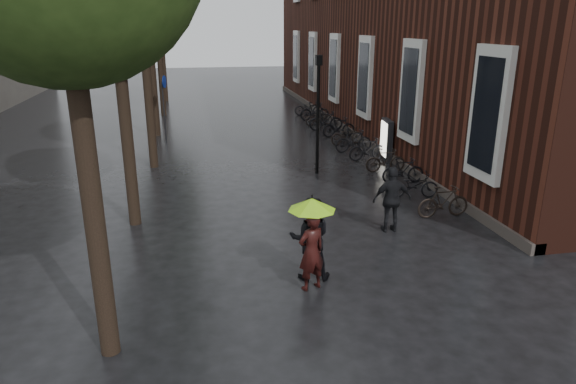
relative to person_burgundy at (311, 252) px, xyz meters
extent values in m
plane|color=black|center=(0.14, -2.49, -0.85)|extent=(120.00, 120.00, 0.00)
cube|color=#38160F|center=(10.64, 17.01, 5.15)|extent=(10.00, 33.00, 12.00)
cube|color=silver|center=(5.59, 3.01, 2.15)|extent=(0.25, 1.60, 3.60)
cube|color=black|center=(5.49, 3.01, 2.15)|extent=(0.10, 1.20, 3.00)
cube|color=silver|center=(5.59, 8.01, 2.15)|extent=(0.25, 1.60, 3.60)
cube|color=black|center=(5.49, 8.01, 2.15)|extent=(0.10, 1.20, 3.00)
cube|color=silver|center=(5.59, 13.01, 2.15)|extent=(0.25, 1.60, 3.60)
cube|color=black|center=(5.49, 13.01, 2.15)|extent=(0.10, 1.20, 3.00)
cube|color=silver|center=(5.59, 18.01, 2.15)|extent=(0.25, 1.60, 3.60)
cube|color=black|center=(5.49, 18.01, 2.15)|extent=(0.10, 1.20, 3.00)
cube|color=silver|center=(5.59, 23.01, 2.15)|extent=(0.25, 1.60, 3.60)
cube|color=black|center=(5.49, 23.01, 2.15)|extent=(0.10, 1.20, 3.00)
cube|color=silver|center=(5.59, 28.01, 2.15)|extent=(0.25, 1.60, 3.60)
cube|color=black|center=(5.49, 28.01, 2.15)|extent=(0.10, 1.20, 3.00)
cube|color=#3F3833|center=(5.74, 17.01, -0.70)|extent=(0.40, 33.00, 0.30)
cylinder|color=black|center=(-3.86, -1.49, 1.49)|extent=(0.32, 0.32, 4.68)
cylinder|color=black|center=(-3.96, 4.51, 1.41)|extent=(0.32, 0.32, 4.51)
cylinder|color=black|center=(-3.76, 10.51, 1.63)|extent=(0.32, 0.32, 4.95)
cylinder|color=black|center=(-3.91, 16.51, 1.35)|extent=(0.32, 0.32, 4.40)
cylinder|color=black|center=(-3.81, 22.51, 1.55)|extent=(0.32, 0.32, 4.79)
cylinder|color=black|center=(-3.86, 28.51, 1.44)|extent=(0.32, 0.32, 4.57)
imported|color=black|center=(0.00, 0.00, 0.00)|extent=(0.72, 0.60, 1.69)
imported|color=black|center=(0.09, 0.49, 0.08)|extent=(1.02, 0.86, 1.86)
cylinder|color=black|center=(0.06, 0.26, 0.30)|extent=(0.02, 0.02, 1.29)
cone|color=#98EB18|center=(0.06, 0.26, 0.94)|extent=(1.01, 1.01, 0.26)
cylinder|color=black|center=(0.06, 0.26, 1.11)|extent=(0.02, 0.02, 0.08)
imported|color=black|center=(2.83, 2.66, 0.05)|extent=(1.06, 0.48, 1.78)
imported|color=black|center=(4.68, 3.34, -0.38)|extent=(1.58, 0.49, 0.94)
imported|color=black|center=(4.57, 5.14, -0.43)|extent=(1.65, 0.78, 0.84)
imported|color=black|center=(4.89, 6.70, -0.40)|extent=(1.52, 0.48, 0.90)
imported|color=black|center=(4.80, 8.13, -0.39)|extent=(1.54, 0.51, 0.91)
imported|color=black|center=(4.71, 9.84, -0.36)|extent=(1.63, 0.53, 0.97)
imported|color=black|center=(4.59, 11.34, -0.34)|extent=(1.70, 0.58, 1.00)
imported|color=black|center=(4.75, 12.85, -0.42)|extent=(1.71, 0.90, 0.85)
imported|color=black|center=(4.83, 14.45, -0.34)|extent=(1.71, 0.64, 1.00)
imported|color=black|center=(4.63, 16.12, -0.32)|extent=(1.78, 0.65, 1.05)
imported|color=black|center=(4.63, 17.59, -0.42)|extent=(1.70, 0.89, 0.85)
imported|color=black|center=(4.76, 19.10, -0.33)|extent=(1.76, 0.62, 1.04)
imported|color=black|center=(4.81, 20.80, -0.40)|extent=(1.75, 0.77, 0.89)
cube|color=black|center=(5.48, 9.83, -0.02)|extent=(0.23, 1.10, 1.66)
cube|color=white|center=(5.36, 9.83, 0.03)|extent=(0.04, 0.92, 1.36)
cylinder|color=black|center=(2.25, 8.46, 1.15)|extent=(0.12, 0.12, 3.99)
cube|color=black|center=(2.25, 8.46, 3.25)|extent=(0.22, 0.22, 0.35)
sphere|color=#FFE5B2|center=(2.25, 8.46, 3.25)|extent=(0.18, 0.18, 0.18)
cylinder|color=#262628|center=(-3.44, 14.98, 0.54)|extent=(0.07, 0.07, 2.78)
cylinder|color=navy|center=(-3.33, 14.98, 1.93)|extent=(0.03, 0.56, 0.56)
camera|label=1|loc=(-2.31, -9.38, 4.49)|focal=32.00mm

